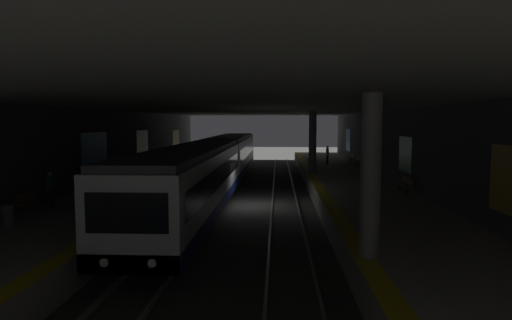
{
  "coord_description": "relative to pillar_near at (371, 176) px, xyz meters",
  "views": [
    {
      "loc": [
        -24.87,
        -1.78,
        4.81
      ],
      "look_at": [
        10.08,
        -0.05,
        1.78
      ],
      "focal_mm": 30.8,
      "sensor_mm": 36.0,
      "label": 1
    }
  ],
  "objects": [
    {
      "name": "ceiling_slab",
      "position": [
        12.72,
        4.35,
        2.47
      ],
      "size": [
        60.0,
        19.4,
        0.4
      ],
      "color": "#ADAAA3",
      "rests_on": "wall_left"
    },
    {
      "name": "bench_left_mid",
      "position": [
        25.21,
        -4.18,
        -1.75
      ],
      "size": [
        1.7,
        0.47,
        0.86
      ],
      "color": "#262628",
      "rests_on": "platform_left"
    },
    {
      "name": "bench_left_far",
      "position": [
        28.42,
        -4.18,
        -1.75
      ],
      "size": [
        1.7,
        0.47,
        0.86
      ],
      "color": "#262628",
      "rests_on": "platform_left"
    },
    {
      "name": "ground_plane",
      "position": [
        12.72,
        4.35,
        -3.33
      ],
      "size": [
        120.0,
        120.0,
        0.0
      ],
      "primitive_type": "plane",
      "color": "#42423F"
    },
    {
      "name": "bench_right_near",
      "position": [
        5.35,
        12.88,
        -1.75
      ],
      "size": [
        1.7,
        0.47,
        0.86
      ],
      "color": "#262628",
      "rests_on": "platform_right"
    },
    {
      "name": "person_waiting_near",
      "position": [
        26.96,
        -1.85,
        -1.37
      ],
      "size": [
        0.6,
        0.23,
        1.66
      ],
      "color": "#242424",
      "rests_on": "platform_left"
    },
    {
      "name": "bench_right_mid",
      "position": [
        11.19,
        12.88,
        -1.75
      ],
      "size": [
        1.7,
        0.47,
        0.86
      ],
      "color": "#262628",
      "rests_on": "platform_right"
    },
    {
      "name": "pillar_near",
      "position": [
        0.0,
        0.0,
        0.0
      ],
      "size": [
        0.56,
        0.56,
        4.55
      ],
      "color": "gray",
      "rests_on": "platform_left"
    },
    {
      "name": "wall_right",
      "position": [
        12.76,
        13.8,
        -0.52
      ],
      "size": [
        60.0,
        0.56,
        5.6
      ],
      "color": "#56565B",
      "rests_on": "ground"
    },
    {
      "name": "platform_left",
      "position": [
        12.72,
        -2.2,
        -2.8
      ],
      "size": [
        60.0,
        5.3,
        1.06
      ],
      "color": "#B7B2A8",
      "rests_on": "ground"
    },
    {
      "name": "trash_bin",
      "position": [
        2.78,
        12.15,
        -1.85
      ],
      "size": [
        0.44,
        0.44,
        0.85
      ],
      "color": "#595B5E",
      "rests_on": "platform_right"
    },
    {
      "name": "wall_left",
      "position": [
        12.77,
        -5.1,
        -0.52
      ],
      "size": [
        60.0,
        0.56,
        5.6
      ],
      "color": "#56565B",
      "rests_on": "ground"
    },
    {
      "name": "platform_right",
      "position": [
        12.72,
        10.9,
        -2.8
      ],
      "size": [
        60.0,
        5.3,
        1.06
      ],
      "color": "#B7B2A8",
      "rests_on": "ground"
    },
    {
      "name": "track_right",
      "position": [
        12.72,
        6.55,
        -3.25
      ],
      "size": [
        60.0,
        1.53,
        0.16
      ],
      "color": "gray",
      "rests_on": "ground"
    },
    {
      "name": "metro_train",
      "position": [
        16.65,
        6.55,
        -1.3
      ],
      "size": [
        35.15,
        2.83,
        3.49
      ],
      "color": "silver",
      "rests_on": "track_right"
    },
    {
      "name": "track_left",
      "position": [
        12.72,
        2.15,
        -3.25
      ],
      "size": [
        60.0,
        1.53,
        0.16
      ],
      "color": "gray",
      "rests_on": "ground"
    },
    {
      "name": "bench_left_near",
      "position": [
        11.23,
        -4.18,
        -1.75
      ],
      "size": [
        1.7,
        0.47,
        0.86
      ],
      "color": "#262628",
      "rests_on": "platform_left"
    },
    {
      "name": "suitcase_rolling",
      "position": [
        5.61,
        10.63,
        -1.95
      ],
      "size": [
        0.33,
        0.26,
        0.96
      ],
      "color": "maroon",
      "rests_on": "platform_right"
    },
    {
      "name": "person_walking_mid",
      "position": [
        6.34,
        12.48,
        -1.41
      ],
      "size": [
        0.6,
        0.22,
        1.59
      ],
      "color": "#242424",
      "rests_on": "platform_right"
    },
    {
      "name": "pillar_far",
      "position": [
        20.33,
        0.0,
        0.0
      ],
      "size": [
        0.56,
        0.56,
        4.55
      ],
      "color": "gray",
      "rests_on": "platform_left"
    }
  ]
}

